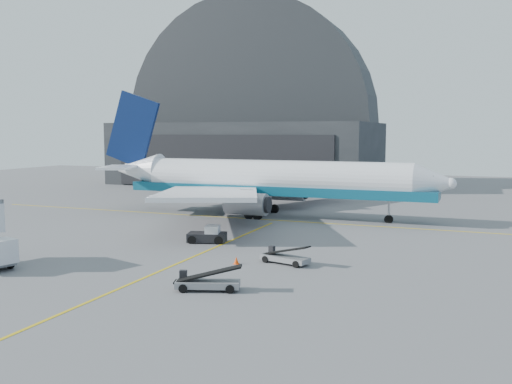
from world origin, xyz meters
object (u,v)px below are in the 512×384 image
at_px(belt_loader_a, 207,282).
at_px(belt_loader_b, 285,257).
at_px(pushback_tug, 208,236).
at_px(airliner, 262,180).

distance_m(belt_loader_a, belt_loader_b, 9.28).
bearing_deg(pushback_tug, belt_loader_a, -79.96).
xyz_separation_m(belt_loader_a, belt_loader_b, (2.23, 9.01, -0.02)).
height_order(airliner, belt_loader_b, airliner).
distance_m(airliner, belt_loader_b, 25.94).
bearing_deg(pushback_tug, belt_loader_b, -46.80).
height_order(belt_loader_a, belt_loader_b, belt_loader_a).
relative_size(airliner, belt_loader_a, 10.08).
bearing_deg(airliner, belt_loader_b, -64.96).
bearing_deg(belt_loader_a, belt_loader_b, 57.34).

